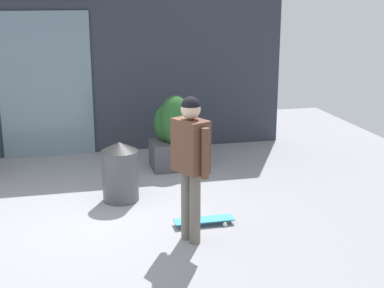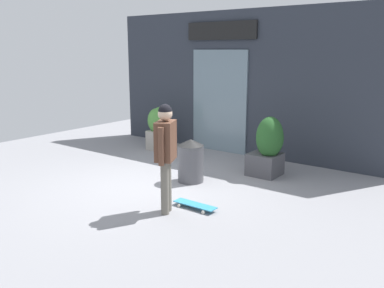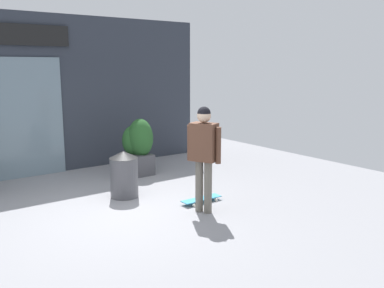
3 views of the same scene
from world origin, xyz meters
name	(u,v)px [view 1 (image 1 of 3)]	position (x,y,z in m)	size (l,w,h in m)	color
ground_plane	(94,222)	(0.00, 0.00, 0.00)	(12.00, 12.00, 0.00)	gray
building_facade	(76,57)	(-0.02, 3.36, 1.74)	(7.61, 0.31, 3.50)	#2D333D
skateboarder	(191,154)	(1.10, -0.83, 1.08)	(0.41, 0.55, 1.75)	#666056
skateboard	(204,220)	(1.37, -0.42, 0.06)	(0.77, 0.26, 0.08)	teal
planter_box_left	(172,129)	(1.45, 2.01, 0.67)	(0.68, 0.69, 1.25)	#47474C
trash_bin	(120,171)	(0.43, 0.69, 0.43)	(0.52, 0.52, 0.86)	#4C4C51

